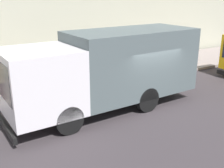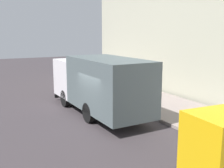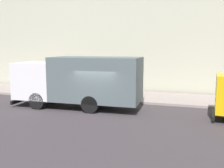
# 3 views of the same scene
# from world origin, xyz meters

# --- Properties ---
(ground) EXTENTS (80.00, 80.00, 0.00)m
(ground) POSITION_xyz_m (0.00, 0.00, 0.00)
(ground) COLOR #393236
(sidewalk) EXTENTS (4.24, 30.00, 0.16)m
(sidewalk) POSITION_xyz_m (5.12, 0.00, 0.08)
(sidewalk) COLOR gray
(sidewalk) RESTS_ON ground
(building_facade) EXTENTS (0.50, 30.00, 12.48)m
(building_facade) POSITION_xyz_m (7.74, 0.00, 6.24)
(building_facade) COLOR #B8B79E
(building_facade) RESTS_ON ground
(large_utility_truck) EXTENTS (2.85, 8.28, 3.25)m
(large_utility_truck) POSITION_xyz_m (0.84, 1.59, 1.80)
(large_utility_truck) COLOR silver
(large_utility_truck) RESTS_ON ground
(pedestrian_walking) EXTENTS (0.46, 0.46, 1.69)m
(pedestrian_walking) POSITION_xyz_m (5.19, 3.87, 1.05)
(pedestrian_walking) COLOR #262125
(pedestrian_walking) RESTS_ON sidewalk
(pedestrian_standing) EXTENTS (0.51, 0.51, 1.68)m
(pedestrian_standing) POSITION_xyz_m (3.80, 6.37, 1.04)
(pedestrian_standing) COLOR brown
(pedestrian_standing) RESTS_ON sidewalk
(traffic_cone_orange) EXTENTS (0.44, 0.44, 0.62)m
(traffic_cone_orange) POSITION_xyz_m (3.67, 5.87, 0.47)
(traffic_cone_orange) COLOR orange
(traffic_cone_orange) RESTS_ON sidewalk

